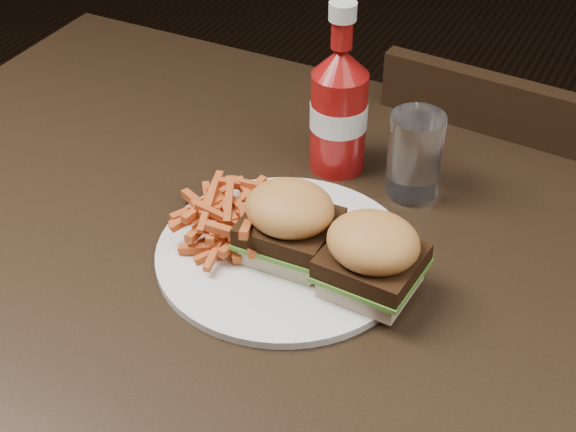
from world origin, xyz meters
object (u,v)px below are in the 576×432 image
at_px(tumbler, 415,154).
at_px(dining_table, 307,271).
at_px(chair_far, 513,252).
at_px(ketchup_bottle, 338,124).
at_px(plate, 284,254).

bearing_deg(tumbler, dining_table, -109.37).
xyz_separation_m(dining_table, chair_far, (0.14, 0.51, -0.30)).
distance_m(dining_table, ketchup_bottle, 0.20).
bearing_deg(chair_far, tumbler, 81.10).
xyz_separation_m(dining_table, plate, (-0.02, -0.01, 0.03)).
height_order(chair_far, ketchup_bottle, ketchup_bottle).
bearing_deg(chair_far, plate, 76.98).
relative_size(chair_far, ketchup_bottle, 2.73).
distance_m(ketchup_bottle, tumbler, 0.10).
xyz_separation_m(plate, tumbler, (0.08, 0.18, 0.05)).
height_order(dining_table, plate, plate).
bearing_deg(tumbler, ketchup_bottle, 173.49).
height_order(plate, ketchup_bottle, ketchup_bottle).
bearing_deg(ketchup_bottle, chair_far, 61.24).
xyz_separation_m(plate, ketchup_bottle, (-0.02, 0.19, 0.06)).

